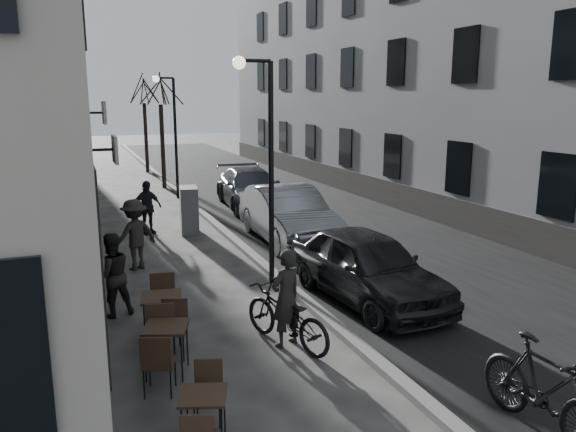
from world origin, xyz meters
TOP-DOWN VIEW (x-y plane):
  - ground at (0.00, 0.00)m, footprint 120.00×120.00m
  - road at (3.85, 16.00)m, footprint 7.30×60.00m
  - kerb at (0.20, 16.00)m, footprint 0.25×60.00m
  - building_right at (9.50, 16.50)m, footprint 4.00×35.00m
  - streetlamp_near at (-0.17, 6.00)m, footprint 0.90×0.28m
  - streetlamp_far at (-0.17, 18.00)m, footprint 0.90×0.28m
  - tree_near at (-0.10, 21.00)m, footprint 2.40×2.40m
  - tree_far at (-0.10, 27.00)m, footprint 2.40×2.40m
  - bistro_set_a at (-2.88, 0.41)m, footprint 0.81×1.43m
  - bistro_set_b at (-3.00, 2.42)m, footprint 0.96×1.65m
  - bistro_set_c at (-2.87, 3.67)m, footprint 0.80×1.74m
  - utility_cabinet at (-0.80, 11.55)m, footprint 0.67×1.05m
  - bicycle at (-0.90, 2.72)m, footprint 1.42×2.13m
  - cyclist_rider at (-0.90, 2.72)m, footprint 0.74×0.62m
  - pedestrian_near at (-3.60, 5.22)m, footprint 0.94×0.81m
  - pedestrian_mid at (-2.83, 8.20)m, footprint 1.32×1.08m
  - pedestrian_far at (-2.06, 11.87)m, footprint 1.08×0.74m
  - car_near at (1.49, 4.17)m, footprint 2.17×4.58m
  - car_mid at (1.72, 9.37)m, footprint 1.87×5.02m
  - car_far at (2.30, 14.93)m, footprint 2.47×5.28m
  - moped at (1.20, -0.94)m, footprint 0.68×2.11m

SIDE VIEW (x-z plane):
  - ground at x=0.00m, z-range 0.00..0.00m
  - road at x=3.85m, z-range 0.00..0.00m
  - kerb at x=0.20m, z-range 0.00..0.12m
  - bistro_set_a at x=-2.88m, z-range 0.01..0.83m
  - bistro_set_b at x=-3.00m, z-range 0.01..0.96m
  - bistro_set_c at x=-2.87m, z-range 0.01..1.01m
  - bicycle at x=-0.90m, z-range 0.00..1.06m
  - moped at x=1.20m, z-range 0.00..1.26m
  - utility_cabinet at x=-0.80m, z-range 0.00..1.47m
  - car_far at x=2.30m, z-range 0.00..1.49m
  - car_near at x=1.49m, z-range 0.00..1.51m
  - car_mid at x=1.72m, z-range 0.00..1.64m
  - pedestrian_near at x=-3.60m, z-range 0.00..1.68m
  - pedestrian_far at x=-2.06m, z-range 0.00..1.70m
  - cyclist_rider at x=-0.90m, z-range 0.00..1.73m
  - pedestrian_mid at x=-2.83m, z-range 0.00..1.79m
  - streetlamp_near at x=-0.17m, z-range 0.62..5.71m
  - streetlamp_far at x=-0.17m, z-range 0.62..5.71m
  - tree_near at x=-0.10m, z-range 1.81..7.51m
  - tree_far at x=-0.10m, z-range 1.81..7.51m
  - building_right at x=9.50m, z-range 0.00..16.00m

